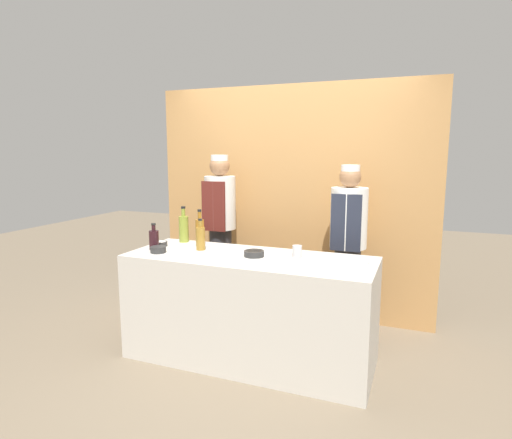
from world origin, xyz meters
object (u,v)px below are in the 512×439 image
at_px(sauce_bowl_brown, 158,249).
at_px(bottle_oil, 184,228).
at_px(bottle_amber, 200,232).
at_px(chef_left, 220,229).
at_px(bottle_wine, 154,239).
at_px(bottle_vinegar, 201,238).
at_px(cup_steel, 297,251).
at_px(sauce_bowl_orange, 254,253).
at_px(sauce_bowl_white, 160,244).
at_px(chef_right, 348,244).
at_px(cutting_board, 342,264).

relative_size(sauce_bowl_brown, bottle_oil, 0.39).
distance_m(bottle_amber, chef_left, 0.63).
height_order(bottle_wine, bottle_oil, bottle_oil).
relative_size(bottle_oil, chef_left, 0.20).
bearing_deg(sauce_bowl_brown, bottle_vinegar, 37.85).
height_order(bottle_oil, cup_steel, bottle_oil).
bearing_deg(bottle_amber, bottle_wine, -136.36).
height_order(bottle_oil, chef_left, chef_left).
xyz_separation_m(sauce_bowl_orange, bottle_wine, (-0.90, -0.09, 0.06)).
relative_size(sauce_bowl_brown, sauce_bowl_white, 0.99).
relative_size(bottle_oil, cup_steel, 3.53).
xyz_separation_m(bottle_amber, bottle_wine, (-0.30, -0.28, -0.04)).
relative_size(sauce_bowl_orange, cup_steel, 1.72).
height_order(cup_steel, chef_right, chef_right).
height_order(sauce_bowl_brown, bottle_amber, bottle_amber).
bearing_deg(bottle_amber, chef_right, 26.65).
height_order(sauce_bowl_brown, sauce_bowl_orange, sauce_bowl_brown).
xyz_separation_m(sauce_bowl_orange, bottle_oil, (-0.82, 0.28, 0.11)).
distance_m(sauce_bowl_brown, sauce_bowl_orange, 0.82).
bearing_deg(bottle_amber, cup_steel, -5.27).
bearing_deg(chef_right, sauce_bowl_orange, -127.77).
height_order(sauce_bowl_white, chef_left, chef_left).
relative_size(sauce_bowl_orange, bottle_vinegar, 0.60).
height_order(bottle_amber, bottle_oil, bottle_oil).
relative_size(sauce_bowl_brown, bottle_vinegar, 0.48).
height_order(cutting_board, bottle_oil, bottle_oil).
xyz_separation_m(bottle_amber, bottle_oil, (-0.22, 0.09, 0.00)).
height_order(cutting_board, chef_left, chef_left).
distance_m(sauce_bowl_orange, cup_steel, 0.35).
xyz_separation_m(sauce_bowl_white, cup_steel, (1.26, 0.06, 0.02)).
distance_m(bottle_wine, chef_right, 1.77).
xyz_separation_m(bottle_vinegar, cup_steel, (0.85, 0.06, -0.06)).
bearing_deg(cup_steel, cutting_board, -15.47).
bearing_deg(chef_left, bottle_amber, -80.84).
xyz_separation_m(bottle_wine, cup_steel, (1.23, 0.20, -0.04)).
xyz_separation_m(chef_left, chef_right, (1.32, -0.00, -0.06)).
relative_size(cup_steel, chef_left, 0.06).
bearing_deg(chef_right, bottle_oil, -160.07).
distance_m(bottle_amber, bottle_vinegar, 0.17).
bearing_deg(chef_right, bottle_amber, -153.35).
bearing_deg(bottle_oil, cup_steel, -8.67).
bearing_deg(chef_left, bottle_oil, -103.14).
distance_m(bottle_amber, chef_right, 1.38).
bearing_deg(bottle_vinegar, bottle_amber, 120.57).
xyz_separation_m(cutting_board, chef_left, (-1.41, 0.81, 0.03)).
relative_size(bottle_vinegar, bottle_oil, 0.81).
bearing_deg(chef_left, bottle_wine, -102.38).
xyz_separation_m(bottle_amber, chef_left, (-0.10, 0.61, -0.08)).
xyz_separation_m(bottle_vinegar, bottle_oil, (-0.31, 0.23, 0.03)).
distance_m(bottle_oil, chef_right, 1.54).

